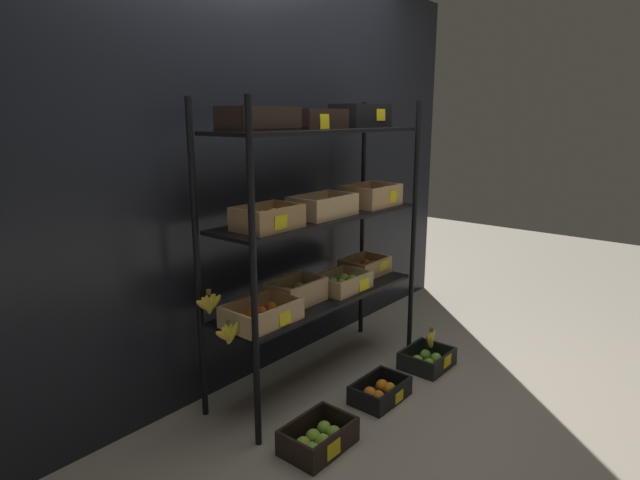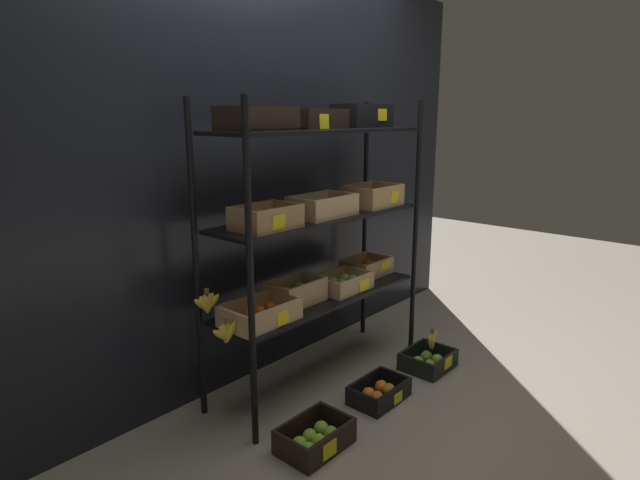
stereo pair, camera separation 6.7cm
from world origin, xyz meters
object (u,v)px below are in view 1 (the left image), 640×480
(crate_ground_center_apple_green, at_px, (427,360))
(crate_ground_orange, at_px, (380,392))
(crate_ground_apple_green, at_px, (318,439))
(display_rack, at_px, (320,219))
(banana_bunch_loose, at_px, (431,339))

(crate_ground_center_apple_green, bearing_deg, crate_ground_orange, 178.92)
(crate_ground_orange, height_order, crate_ground_center_apple_green, crate_ground_center_apple_green)
(crate_ground_orange, bearing_deg, crate_ground_apple_green, -178.01)
(display_rack, relative_size, crate_ground_center_apple_green, 5.26)
(display_rack, relative_size, crate_ground_orange, 4.89)
(display_rack, height_order, banana_bunch_loose, display_rack)
(crate_ground_orange, bearing_deg, crate_ground_center_apple_green, -1.08)
(crate_ground_apple_green, height_order, crate_ground_center_apple_green, crate_ground_apple_green)
(crate_ground_center_apple_green, distance_m, banana_bunch_loose, 0.13)
(display_rack, distance_m, banana_bunch_loose, 1.08)
(crate_ground_apple_green, xyz_separation_m, crate_ground_orange, (0.56, 0.02, -0.00))
(display_rack, height_order, crate_ground_orange, display_rack)
(crate_ground_apple_green, relative_size, crate_ground_orange, 1.04)
(crate_ground_orange, bearing_deg, banana_bunch_loose, -0.91)
(crate_ground_center_apple_green, bearing_deg, crate_ground_apple_green, -179.49)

